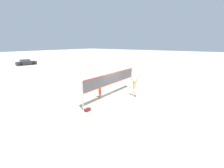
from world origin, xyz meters
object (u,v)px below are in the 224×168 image
player_spiker (134,86)px  player_blocker (100,88)px  gear_bag (88,110)px  volleyball_net (112,80)px  parked_car_near (26,62)px  volleyball (135,96)px

player_spiker → player_blocker: size_ratio=0.96×
player_blocker → gear_bag: size_ratio=4.45×
volleyball_net → player_blocker: volleyball_net is taller
player_blocker → parked_car_near: (6.78, 29.68, -0.48)m
player_blocker → volleyball: bearing=44.7°
player_spiker → volleyball: 0.97m
volleyball_net → volleyball: size_ratio=37.05×
volleyball_net → gear_bag: size_ratio=16.63×
gear_bag → volleyball: bearing=-15.9°
player_spiker → player_blocker: (-2.59, 2.27, 0.05)m
parked_car_near → volleyball: bearing=-88.8°
volleyball_net → gear_bag: volleyball_net is taller
gear_bag → parked_car_near: 32.12m
parked_car_near → gear_bag: bearing=-98.3°
player_spiker → volleyball: player_spiker is taller
volleyball → gear_bag: size_ratio=0.45×
volleyball_net → player_spiker: bearing=-45.8°
parked_car_near → player_blocker: bearing=-94.0°
player_blocker → gear_bag: player_blocker is taller
gear_bag → parked_car_near: parked_car_near is taller
volleyball_net → volleyball: bearing=-51.8°
volleyball_net → player_spiker: volleyball_net is taller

